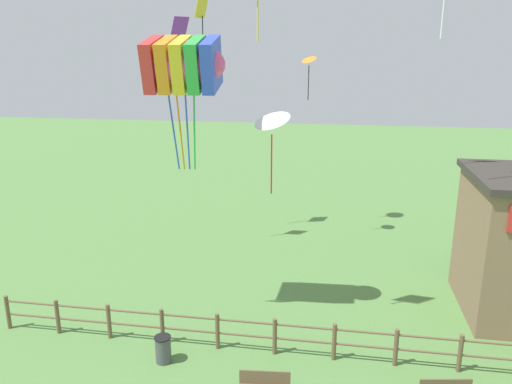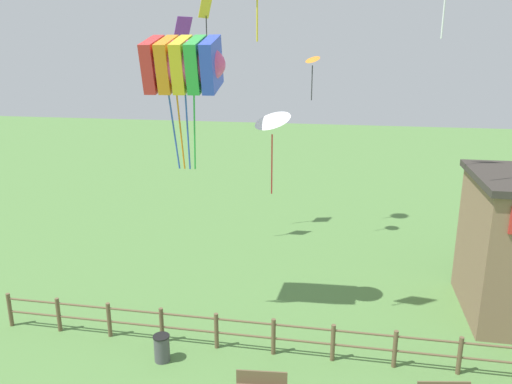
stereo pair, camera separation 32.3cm
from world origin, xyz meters
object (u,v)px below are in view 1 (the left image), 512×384
(kite_orange_delta, at_px, (309,62))
(kite_white_delta, at_px, (272,121))
(kite_rainbow_parafoil, at_px, (183,65))
(kite_purple_streamer, at_px, (180,37))
(trash_bin, at_px, (163,349))
(kite_yellow_diamond, at_px, (202,15))

(kite_orange_delta, height_order, kite_white_delta, kite_orange_delta)
(kite_rainbow_parafoil, height_order, kite_white_delta, kite_rainbow_parafoil)
(kite_rainbow_parafoil, bearing_deg, kite_purple_streamer, 108.20)
(kite_orange_delta, xyz_separation_m, kite_white_delta, (-0.72, -7.65, -1.76))
(trash_bin, distance_m, kite_purple_streamer, 13.45)
(kite_white_delta, bearing_deg, kite_rainbow_parafoil, -163.77)
(trash_bin, xyz_separation_m, kite_rainbow_parafoil, (0.09, 2.84, 8.54))
(kite_yellow_diamond, relative_size, kite_orange_delta, 1.86)
(trash_bin, height_order, kite_yellow_diamond, kite_yellow_diamond)
(kite_purple_streamer, bearing_deg, kite_yellow_diamond, 76.31)
(trash_bin, relative_size, kite_white_delta, 0.30)
(kite_purple_streamer, relative_size, kite_white_delta, 1.06)
(trash_bin, height_order, kite_white_delta, kite_white_delta)
(kite_purple_streamer, bearing_deg, kite_orange_delta, 20.12)
(kite_rainbow_parafoil, relative_size, kite_white_delta, 1.50)
(kite_rainbow_parafoil, distance_m, kite_orange_delta, 9.16)
(kite_white_delta, bearing_deg, kite_purple_streamer, 131.16)
(kite_rainbow_parafoil, xyz_separation_m, kite_white_delta, (2.79, 0.81, -1.84))
(trash_bin, relative_size, kite_rainbow_parafoil, 0.20)
(kite_rainbow_parafoil, height_order, kite_yellow_diamond, kite_yellow_diamond)
(kite_yellow_diamond, relative_size, kite_white_delta, 1.34)
(kite_rainbow_parafoil, bearing_deg, kite_yellow_diamond, 100.77)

